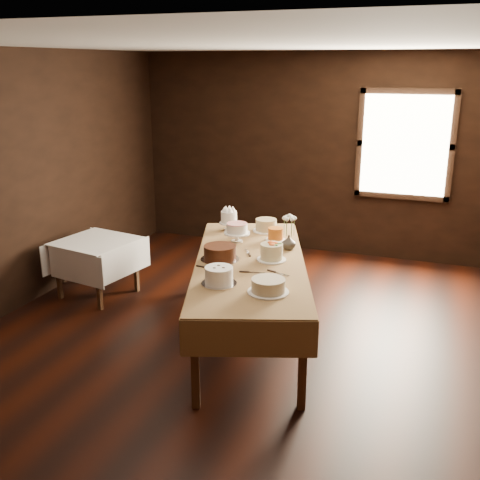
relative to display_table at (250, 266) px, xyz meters
name	(u,v)px	position (x,y,z in m)	size (l,w,h in m)	color
floor	(233,335)	(-0.17, -0.01, -0.76)	(5.00, 6.00, 0.01)	black
ceiling	(232,43)	(-0.17, -0.01, 2.04)	(5.00, 6.00, 0.01)	beige
wall_back	(309,154)	(-0.17, 2.99, 0.64)	(5.00, 0.02, 2.80)	black
wall_front	(3,338)	(-0.17, -3.01, 0.64)	(5.00, 0.02, 2.80)	black
wall_left	(18,182)	(-2.67, -0.01, 0.64)	(0.02, 6.00, 2.80)	black
window	(405,145)	(1.13, 2.93, 0.84)	(1.10, 0.05, 1.30)	#FFEABF
display_table	(250,266)	(0.00, 0.00, 0.00)	(1.83, 2.83, 0.82)	#3D2311
side_table	(96,247)	(-2.04, 0.42, -0.16)	(0.93, 0.93, 0.68)	#3D2311
cake_meringue	(229,221)	(-0.57, 0.89, 0.17)	(0.25, 0.25, 0.23)	white
cake_speckled	(266,226)	(-0.16, 1.00, 0.13)	(0.32, 0.32, 0.14)	white
cake_lattice	(237,234)	(-0.33, 0.51, 0.15)	(0.28, 0.28, 0.21)	white
cake_caramel	(276,235)	(0.04, 0.71, 0.13)	(0.22, 0.22, 0.14)	white
cake_chocolate	(220,253)	(-0.28, -0.09, 0.13)	(0.44, 0.44, 0.15)	silver
cake_flowers	(272,252)	(0.19, 0.08, 0.14)	(0.28, 0.28, 0.16)	white
cake_swirl	(219,276)	(-0.04, -0.68, 0.14)	(0.31, 0.31, 0.16)	silver
cake_cream	(268,286)	(0.41, -0.71, 0.12)	(0.37, 0.37, 0.12)	white
cake_server_a	(257,273)	(0.18, -0.30, 0.06)	(0.24, 0.03, 0.01)	silver
cake_server_b	(282,274)	(0.40, -0.26, 0.06)	(0.24, 0.03, 0.01)	silver
cake_server_c	(247,251)	(-0.12, 0.24, 0.06)	(0.24, 0.03, 0.01)	silver
cake_server_d	(278,250)	(0.16, 0.39, 0.06)	(0.24, 0.03, 0.01)	silver
cake_server_e	(212,269)	(-0.25, -0.35, 0.06)	(0.24, 0.03, 0.01)	silver
flower_vase	(289,242)	(0.26, 0.46, 0.14)	(0.14, 0.14, 0.15)	#2D2823
flower_bouquet	(289,224)	(0.26, 0.46, 0.33)	(0.14, 0.14, 0.20)	white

